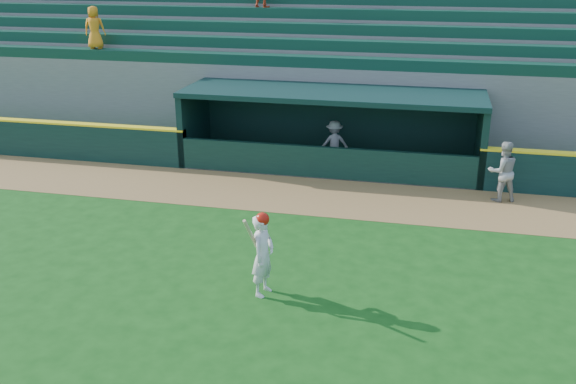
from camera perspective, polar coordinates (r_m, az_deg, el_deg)
ground at (r=13.83m, az=-1.50°, el=-7.30°), size 120.00×120.00×0.00m
warning_track at (r=18.21m, az=2.33°, el=-0.34°), size 40.00×3.00×0.01m
dugout_player_front at (r=18.55m, az=18.55°, el=1.75°), size 0.98×0.86×1.70m
dugout_player_inside at (r=20.76m, az=4.12°, el=4.35°), size 1.08×0.84×1.47m
dugout at (r=20.73m, az=4.00°, el=6.11°), size 9.40×2.80×2.46m
stands at (r=24.96m, az=5.74°, el=10.88°), size 34.50×6.25×7.44m
batter_at_plate at (r=12.69m, az=-2.25°, el=-5.50°), size 0.54×0.82×1.77m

